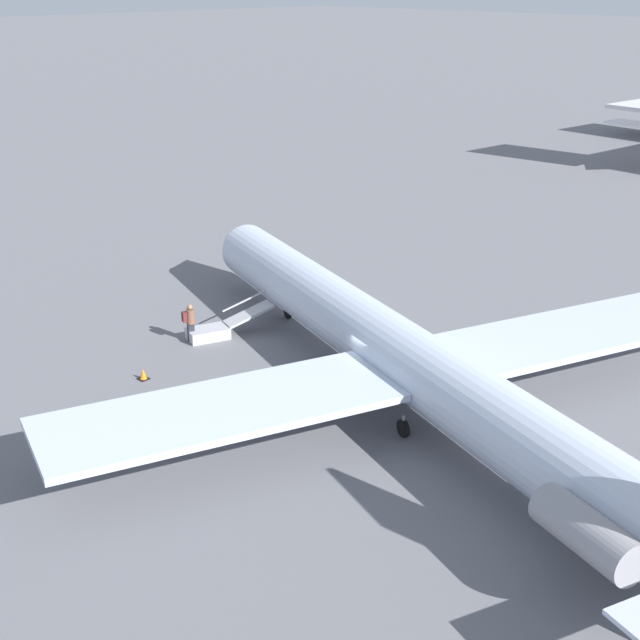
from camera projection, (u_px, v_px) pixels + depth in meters
name	position (u px, v px, depth m)	size (l,w,h in m)	color
ground_plane	(389.00, 397.00, 34.36)	(600.00, 600.00, 0.00)	slate
airplane_main	(405.00, 358.00, 32.78)	(34.18, 26.85, 6.85)	silver
boarding_stairs	(216.00, 329.00, 39.86)	(2.24, 4.13, 1.70)	#B2B2B7
passenger	(190.00, 320.00, 39.16)	(0.43, 0.57, 1.74)	#23232D
traffic_cone_near_stairs	(143.00, 375.00, 35.79)	(0.41, 0.41, 0.45)	black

